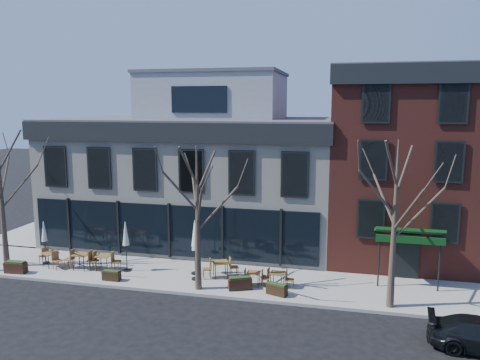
# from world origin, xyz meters

# --- Properties ---
(ground) EXTENTS (120.00, 120.00, 0.00)m
(ground) POSITION_xyz_m (0.00, 0.00, 0.00)
(ground) COLOR black
(ground) RESTS_ON ground
(sidewalk_front) EXTENTS (33.50, 4.70, 0.15)m
(sidewalk_front) POSITION_xyz_m (3.25, -2.15, 0.07)
(sidewalk_front) COLOR gray
(sidewalk_front) RESTS_ON ground
(sidewalk_side) EXTENTS (4.50, 12.00, 0.15)m
(sidewalk_side) POSITION_xyz_m (-11.25, 6.00, 0.07)
(sidewalk_side) COLOR gray
(sidewalk_side) RESTS_ON ground
(corner_building) EXTENTS (18.39, 10.39, 11.10)m
(corner_building) POSITION_xyz_m (0.07, 5.07, 4.72)
(corner_building) COLOR beige
(corner_building) RESTS_ON ground
(red_brick_building) EXTENTS (8.20, 11.78, 11.18)m
(red_brick_building) POSITION_xyz_m (13.00, 4.98, 5.64)
(red_brick_building) COLOR maroon
(red_brick_building) RESTS_ON ground
(tree_corner) EXTENTS (3.93, 3.98, 7.92)m
(tree_corner) POSITION_xyz_m (-8.49, -3.20, 4.25)
(tree_corner) COLOR #382B21
(tree_corner) RESTS_ON sidewalk_front
(tree_mid) EXTENTS (3.50, 3.55, 7.04)m
(tree_mid) POSITION_xyz_m (3.01, -3.90, 3.79)
(tree_mid) COLOR #382B21
(tree_mid) RESTS_ON sidewalk_front
(tree_right) EXTENTS (3.72, 3.77, 7.48)m
(tree_right) POSITION_xyz_m (12.01, -3.90, 4.02)
(tree_right) COLOR #382B21
(tree_right) RESTS_ON sidewalk_front
(cafe_set_0) EXTENTS (1.88, 1.19, 0.98)m
(cafe_set_0) POSITION_xyz_m (-6.05, -2.72, 0.65)
(cafe_set_0) COLOR brown
(cafe_set_0) RESTS_ON sidewalk_front
(cafe_set_1) EXTENTS (2.01, 0.82, 1.05)m
(cafe_set_1) POSITION_xyz_m (-4.13, -2.69, 0.69)
(cafe_set_1) COLOR brown
(cafe_set_1) RESTS_ON sidewalk_front
(cafe_set_2) EXTENTS (1.94, 0.84, 1.01)m
(cafe_set_2) POSITION_xyz_m (-2.89, -2.50, 0.67)
(cafe_set_2) COLOR brown
(cafe_set_2) RESTS_ON sidewalk_front
(cafe_set_3) EXTENTS (1.96, 1.26, 1.02)m
(cafe_set_3) POSITION_xyz_m (3.64, -2.15, 0.67)
(cafe_set_3) COLOR brown
(cafe_set_3) RESTS_ON sidewalk_front
(cafe_set_4) EXTENTS (1.62, 0.67, 0.85)m
(cafe_set_4) POSITION_xyz_m (5.56, -2.89, 0.59)
(cafe_set_4) COLOR brown
(cafe_set_4) RESTS_ON sidewalk_front
(cafe_set_5) EXTENTS (1.72, 0.74, 0.89)m
(cafe_set_5) POSITION_xyz_m (6.73, -2.74, 0.61)
(cafe_set_5) COLOR brown
(cafe_set_5) RESTS_ON sidewalk_front
(umbrella_0) EXTENTS (0.39, 0.39, 2.46)m
(umbrella_0) POSITION_xyz_m (-6.66, -2.29, 1.88)
(umbrella_0) COLOR black
(umbrella_0) RESTS_ON sidewalk_front
(umbrella_1) EXTENTS (0.44, 0.44, 2.76)m
(umbrella_1) POSITION_xyz_m (-1.57, -2.40, 2.09)
(umbrella_1) COLOR black
(umbrella_1) RESTS_ON sidewalk_front
(umbrella_2) EXTENTS (0.47, 0.47, 2.93)m
(umbrella_2) POSITION_xyz_m (2.20, -1.98, 2.22)
(umbrella_2) COLOR black
(umbrella_2) RESTS_ON sidewalk_front
(umbrella_3) EXTENTS (0.48, 0.48, 3.02)m
(umbrella_3) POSITION_xyz_m (2.49, -2.75, 2.28)
(umbrella_3) COLOR black
(umbrella_3) RESTS_ON sidewalk_front
(planter_0) EXTENTS (1.17, 0.53, 0.64)m
(planter_0) POSITION_xyz_m (-7.26, -4.03, 0.47)
(planter_0) COLOR #331B11
(planter_0) RESTS_ON sidewalk_front
(planter_1) EXTENTS (0.93, 0.38, 0.52)m
(planter_1) POSITION_xyz_m (-1.71, -3.85, 0.41)
(planter_1) COLOR black
(planter_1) RESTS_ON sidewalk_front
(planter_2) EXTENTS (1.23, 0.88, 0.64)m
(planter_2) POSITION_xyz_m (5.00, -3.50, 0.47)
(planter_2) COLOR black
(planter_2) RESTS_ON sidewalk_front
(planter_3) EXTENTS (1.07, 0.71, 0.55)m
(planter_3) POSITION_xyz_m (6.86, -3.76, 0.43)
(planter_3) COLOR black
(planter_3) RESTS_ON sidewalk_front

